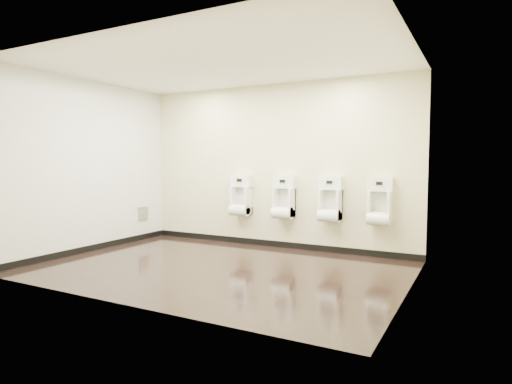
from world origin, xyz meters
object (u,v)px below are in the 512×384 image
access_panel (143,213)px  urinal_2 (330,203)px  urinal_1 (284,200)px  urinal_3 (380,205)px  urinal_0 (241,198)px

access_panel → urinal_2: 3.59m
urinal_1 → urinal_3: (1.59, 0.00, 0.00)m
urinal_1 → urinal_3: size_ratio=1.00×
urinal_2 → urinal_3: bearing=0.0°
urinal_0 → urinal_1: (0.83, 0.00, 0.00)m
access_panel → urinal_0: (1.91, 0.42, 0.33)m
access_panel → urinal_2: urinal_2 is taller
urinal_1 → urinal_2: same height
urinal_1 → urinal_2: 0.81m
urinal_0 → access_panel: bearing=-167.5°
urinal_3 → access_panel: bearing=-174.4°
urinal_0 → urinal_1: 0.83m
access_panel → urinal_0: bearing=12.5°
urinal_2 → urinal_3: same height
urinal_0 → urinal_3: same height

